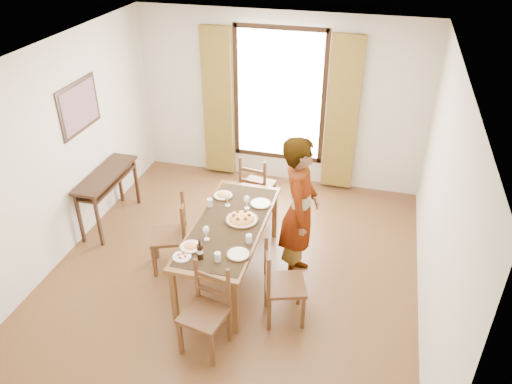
% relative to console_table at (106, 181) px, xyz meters
% --- Properties ---
extents(ground, '(5.00, 5.00, 0.00)m').
position_rel_console_table_xyz_m(ground, '(2.03, -0.60, -0.68)').
color(ground, '#4D3318').
rests_on(ground, ground).
extents(room_shell, '(4.60, 5.10, 2.74)m').
position_rel_console_table_xyz_m(room_shell, '(2.03, -0.47, 0.86)').
color(room_shell, beige).
rests_on(room_shell, ground).
extents(console_table, '(0.38, 1.20, 0.80)m').
position_rel_console_table_xyz_m(console_table, '(0.00, 0.00, 0.00)').
color(console_table, black).
rests_on(console_table, ground).
extents(dining_table, '(0.82, 1.96, 0.76)m').
position_rel_console_table_xyz_m(dining_table, '(2.00, -0.66, 0.00)').
color(dining_table, brown).
rests_on(dining_table, ground).
extents(chair_west, '(0.57, 0.57, 0.99)m').
position_rel_console_table_xyz_m(chair_west, '(1.26, -0.70, -0.22)').
color(chair_west, '#53381B').
rests_on(chair_west, ground).
extents(chair_north, '(0.49, 0.49, 0.98)m').
position_rel_console_table_xyz_m(chair_north, '(1.97, 0.74, -0.23)').
color(chair_north, '#53381B').
rests_on(chair_north, ground).
extents(chair_south, '(0.50, 0.50, 0.97)m').
position_rel_console_table_xyz_m(chair_south, '(2.11, -1.83, -0.23)').
color(chair_south, '#53381B').
rests_on(chair_south, ground).
extents(chair_east, '(0.55, 0.55, 0.98)m').
position_rel_console_table_xyz_m(chair_east, '(2.77, -1.23, -0.23)').
color(chair_east, '#53381B').
rests_on(chair_east, ground).
extents(man, '(0.76, 0.56, 1.88)m').
position_rel_console_table_xyz_m(man, '(2.80, -0.46, 0.26)').
color(man, gray).
rests_on(man, ground).
extents(plate_sw, '(0.27, 0.27, 0.05)m').
position_rel_console_table_xyz_m(plate_sw, '(1.73, -1.21, 0.10)').
color(plate_sw, silver).
rests_on(plate_sw, dining_table).
extents(plate_se, '(0.27, 0.27, 0.05)m').
position_rel_console_table_xyz_m(plate_se, '(2.27, -1.20, 0.10)').
color(plate_se, silver).
rests_on(plate_se, dining_table).
extents(plate_nw, '(0.27, 0.27, 0.05)m').
position_rel_console_table_xyz_m(plate_nw, '(1.74, -0.09, 0.10)').
color(plate_nw, silver).
rests_on(plate_nw, dining_table).
extents(plate_ne, '(0.27, 0.27, 0.05)m').
position_rel_console_table_xyz_m(plate_ne, '(2.25, -0.15, 0.10)').
color(plate_ne, silver).
rests_on(plate_ne, dining_table).
extents(pasta_platter, '(0.40, 0.40, 0.10)m').
position_rel_console_table_xyz_m(pasta_platter, '(2.12, -0.56, 0.12)').
color(pasta_platter, orange).
rests_on(pasta_platter, dining_table).
extents(caprese_plate, '(0.20, 0.20, 0.04)m').
position_rel_console_table_xyz_m(caprese_plate, '(1.70, -1.40, 0.09)').
color(caprese_plate, silver).
rests_on(caprese_plate, dining_table).
extents(wine_glass_a, '(0.08, 0.08, 0.18)m').
position_rel_console_table_xyz_m(wine_glass_a, '(1.85, -1.02, 0.16)').
color(wine_glass_a, white).
rests_on(wine_glass_a, dining_table).
extents(wine_glass_b, '(0.08, 0.08, 0.18)m').
position_rel_console_table_xyz_m(wine_glass_b, '(2.11, -0.29, 0.16)').
color(wine_glass_b, white).
rests_on(wine_glass_b, dining_table).
extents(wine_glass_c, '(0.08, 0.08, 0.18)m').
position_rel_console_table_xyz_m(wine_glass_c, '(1.86, -0.29, 0.16)').
color(wine_glass_c, white).
rests_on(wine_glass_c, dining_table).
extents(tumbler_a, '(0.07, 0.07, 0.10)m').
position_rel_console_table_xyz_m(tumbler_a, '(2.33, -0.96, 0.12)').
color(tumbler_a, silver).
rests_on(tumbler_a, dining_table).
extents(tumbler_b, '(0.07, 0.07, 0.10)m').
position_rel_console_table_xyz_m(tumbler_b, '(1.65, -0.35, 0.12)').
color(tumbler_b, silver).
rests_on(tumbler_b, dining_table).
extents(tumbler_c, '(0.07, 0.07, 0.10)m').
position_rel_console_table_xyz_m(tumbler_c, '(2.09, -1.35, 0.12)').
color(tumbler_c, silver).
rests_on(tumbler_c, dining_table).
extents(wine_bottle, '(0.07, 0.07, 0.25)m').
position_rel_console_table_xyz_m(wine_bottle, '(1.90, -1.36, 0.20)').
color(wine_bottle, black).
rests_on(wine_bottle, dining_table).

